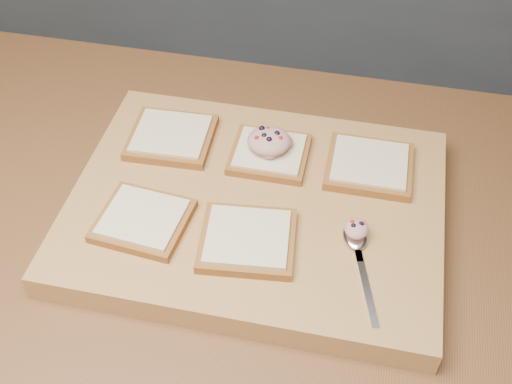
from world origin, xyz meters
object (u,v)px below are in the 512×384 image
at_px(cutting_board, 256,209).
at_px(spoon, 357,243).
at_px(tuna_salad_dollop, 269,141).
at_px(bread_far_center, 270,154).

xyz_separation_m(cutting_board, spoon, (0.15, -0.06, 0.03)).
relative_size(cutting_board, tuna_salad_dollop, 8.08).
height_order(bread_far_center, tuna_salad_dollop, tuna_salad_dollop).
xyz_separation_m(cutting_board, bread_far_center, (0.00, 0.09, 0.03)).
height_order(cutting_board, tuna_salad_dollop, tuna_salad_dollop).
xyz_separation_m(bread_far_center, tuna_salad_dollop, (-0.00, 0.00, 0.02)).
relative_size(bread_far_center, spoon, 0.69).
xyz_separation_m(tuna_salad_dollop, spoon, (0.15, -0.15, -0.03)).
height_order(cutting_board, spoon, spoon).
bearing_deg(cutting_board, tuna_salad_dollop, 89.88).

